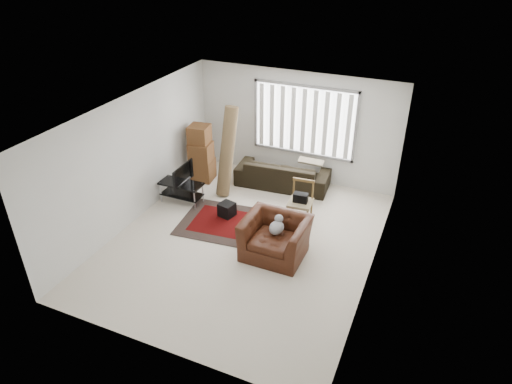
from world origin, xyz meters
TOP-DOWN VIEW (x-y plane):
  - room at (0.03, 0.51)m, footprint 6.00×6.02m
  - persian_rug at (-0.45, 0.43)m, footprint 2.41×1.74m
  - tv_stand at (-1.95, 0.81)m, footprint 0.98×0.44m
  - tv at (-1.95, 0.81)m, footprint 0.10×0.80m
  - subwoofer at (-0.73, 0.67)m, footprint 0.37×0.37m
  - moving_boxes at (-2.07, 1.97)m, footprint 0.64×0.59m
  - white_flatpack at (-2.15, 1.89)m, footprint 0.57×0.29m
  - rolled_rug at (-1.18, 1.64)m, footprint 0.49×0.78m
  - sofa at (-0.11, 2.45)m, footprint 2.30×1.15m
  - side_chair at (0.78, 1.14)m, footprint 0.53×0.53m
  - armchair at (0.72, -0.17)m, footprint 1.21×1.05m

SIDE VIEW (x-z plane):
  - persian_rug at x=-0.45m, z-range 0.00..0.02m
  - subwoofer at x=-0.73m, z-range 0.02..0.32m
  - white_flatpack at x=-2.15m, z-range 0.00..0.69m
  - tv_stand at x=-1.95m, z-range 0.11..0.60m
  - sofa at x=-0.11m, z-range 0.00..0.86m
  - armchair at x=0.72m, z-range 0.00..0.89m
  - side_chair at x=0.78m, z-range 0.05..0.96m
  - moving_boxes at x=-2.07m, z-range -0.05..1.36m
  - tv at x=-1.95m, z-range 0.49..0.95m
  - rolled_rug at x=-1.18m, z-range 0.00..2.10m
  - room at x=0.03m, z-range 0.40..3.11m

